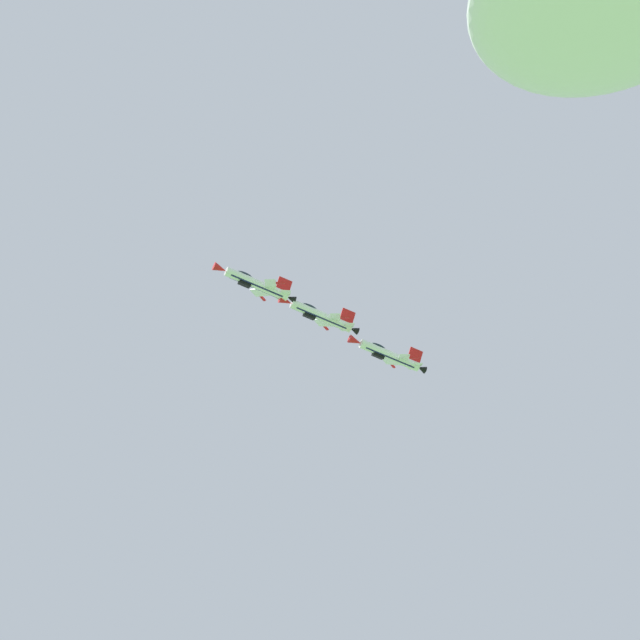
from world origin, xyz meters
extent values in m
cylinder|color=white|center=(-35.70, 97.88, 156.07)|extent=(9.86, 9.51, 1.70)
cube|color=#191E4C|center=(-35.88, 98.07, 155.68)|extent=(8.28, 7.99, 1.14)
cone|color=red|center=(-40.87, 92.95, 156.07)|extent=(2.82, 2.79, 1.56)
cone|color=black|center=(-30.81, 102.54, 156.07)|extent=(2.10, 2.09, 1.36)
ellipsoid|color=#192333|center=(-37.36, 95.80, 156.60)|extent=(3.37, 3.31, 1.53)
cube|color=black|center=(-37.57, 96.72, 155.40)|extent=(2.55, 2.52, 1.31)
cube|color=white|center=(-32.99, 97.53, 154.55)|extent=(2.80, 3.98, 2.50)
cube|color=red|center=(-30.98, 97.04, 153.38)|extent=(1.70, 1.01, 0.51)
cube|color=white|center=(-35.98, 100.67, 157.45)|extent=(4.02, 2.94, 2.50)
cube|color=red|center=(-36.38, 102.70, 158.62)|extent=(1.07, 1.70, 0.51)
cube|color=white|center=(-31.13, 100.49, 155.22)|extent=(2.29, 2.41, 1.36)
cube|color=white|center=(-32.88, 102.32, 156.92)|extent=(2.45, 2.34, 1.36)
cube|color=red|center=(-31.53, 100.47, 157.57)|extent=(2.99, 2.96, 2.27)
cylinder|color=white|center=(-26.60, 107.53, 155.68)|extent=(9.86, 9.51, 1.70)
cube|color=#191E4C|center=(-26.80, 107.74, 155.31)|extent=(8.25, 7.96, 1.20)
cone|color=red|center=(-31.78, 102.59, 155.68)|extent=(2.82, 2.79, 1.56)
cone|color=black|center=(-21.72, 112.19, 155.68)|extent=(2.10, 2.09, 1.36)
ellipsoid|color=#192333|center=(-28.24, 105.43, 156.19)|extent=(3.38, 3.33, 1.54)
cube|color=black|center=(-28.50, 106.40, 155.04)|extent=(2.55, 2.52, 1.34)
cube|color=white|center=(-23.97, 107.26, 154.02)|extent=(2.76, 3.84, 2.72)
cube|color=red|center=(-22.01, 106.82, 152.74)|extent=(1.70, 1.00, 0.53)
cube|color=white|center=(-26.82, 110.25, 157.21)|extent=(3.87, 2.89, 2.72)
cube|color=red|center=(-27.17, 112.22, 158.49)|extent=(1.06, 1.70, 0.53)
cube|color=white|center=(-22.08, 110.18, 154.75)|extent=(2.26, 2.34, 1.47)
cube|color=white|center=(-23.75, 111.93, 156.61)|extent=(2.38, 2.31, 1.47)
cube|color=red|center=(-22.37, 110.05, 157.12)|extent=(3.08, 3.06, 2.18)
cylinder|color=white|center=(-16.49, 117.58, 152.87)|extent=(9.86, 9.51, 1.70)
cube|color=#191E4C|center=(-16.69, 117.79, 152.51)|extent=(8.24, 7.95, 1.22)
cone|color=red|center=(-21.66, 112.64, 152.87)|extent=(2.82, 2.79, 1.56)
cone|color=black|center=(-11.61, 122.24, 152.87)|extent=(2.10, 2.09, 1.36)
ellipsoid|color=#192333|center=(-18.13, 115.47, 153.37)|extent=(3.38, 3.33, 1.55)
cube|color=black|center=(-18.40, 116.45, 152.25)|extent=(2.55, 2.52, 1.34)
cube|color=white|center=(-13.88, 117.33, 151.17)|extent=(2.75, 3.79, 2.79)
cube|color=red|center=(-11.94, 116.92, 149.86)|extent=(1.70, 1.00, 0.54)
cube|color=white|center=(-16.69, 120.27, 154.44)|extent=(3.82, 2.87, 2.79)
cube|color=red|center=(-17.01, 122.23, 155.76)|extent=(1.06, 1.70, 0.54)
cube|color=white|center=(-11.98, 120.24, 151.92)|extent=(2.25, 2.31, 1.50)
cube|color=white|center=(-13.62, 121.96, 153.83)|extent=(2.35, 2.30, 1.50)
cube|color=red|center=(-12.24, 120.07, 154.29)|extent=(3.11, 3.09, 2.15)
camera|label=1|loc=(4.87, -3.14, 1.92)|focal=59.80mm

